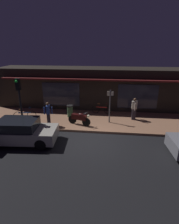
# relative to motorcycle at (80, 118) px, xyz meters

# --- Properties ---
(ground_plane) EXTENTS (60.00, 60.00, 0.00)m
(ground_plane) POSITION_rel_motorcycle_xyz_m (1.09, -1.89, -0.65)
(ground_plane) COLOR black
(sidewalk_slab) EXTENTS (18.00, 4.00, 0.15)m
(sidewalk_slab) POSITION_rel_motorcycle_xyz_m (1.09, 1.11, -0.57)
(sidewalk_slab) COLOR #8C6047
(sidewalk_slab) RESTS_ON ground_plane
(storefront_building) EXTENTS (18.00, 3.30, 3.60)m
(storefront_building) POSITION_rel_motorcycle_xyz_m (1.09, 4.50, 1.16)
(storefront_building) COLOR black
(storefront_building) RESTS_ON ground_plane
(motorcycle) EXTENTS (1.65, 0.75, 0.97)m
(motorcycle) POSITION_rel_motorcycle_xyz_m (0.00, 0.00, 0.00)
(motorcycle) COLOR black
(motorcycle) RESTS_ON sidewalk_slab
(bicycle_parked) EXTENTS (1.66, 0.42, 0.91)m
(bicycle_parked) POSITION_rel_motorcycle_xyz_m (1.41, 2.45, -0.14)
(bicycle_parked) COLOR black
(bicycle_parked) RESTS_ON sidewalk_slab
(bicycle_extra) EXTENTS (1.61, 0.55, 0.91)m
(bicycle_extra) POSITION_rel_motorcycle_xyz_m (-4.26, 0.48, -0.14)
(bicycle_extra) COLOR black
(bicycle_extra) RESTS_ON sidewalk_slab
(person_photographer) EXTENTS (0.62, 0.42, 1.67)m
(person_photographer) POSITION_rel_motorcycle_xyz_m (-2.14, -0.27, 0.38)
(person_photographer) COLOR #28232D
(person_photographer) RESTS_ON sidewalk_slab
(person_bystander) EXTENTS (0.38, 0.61, 1.67)m
(person_bystander) POSITION_rel_motorcycle_xyz_m (3.88, 1.46, 0.38)
(person_bystander) COLOR #28232D
(person_bystander) RESTS_ON sidewalk_slab
(sign_post) EXTENTS (0.44, 0.09, 2.40)m
(sign_post) POSITION_rel_motorcycle_xyz_m (2.06, 0.70, 0.86)
(sign_post) COLOR #47474C
(sign_post) RESTS_ON sidewalk_slab
(trash_bin) EXTENTS (0.48, 0.48, 0.93)m
(trash_bin) POSITION_rel_motorcycle_xyz_m (-1.00, 1.46, -0.03)
(trash_bin) COLOR #2D4C33
(trash_bin) RESTS_ON sidewalk_slab
(traffic_light_pole) EXTENTS (0.24, 0.33, 3.60)m
(traffic_light_pole) POSITION_rel_motorcycle_xyz_m (-3.43, -1.47, 1.83)
(traffic_light_pole) COLOR black
(traffic_light_pole) RESTS_ON ground_plane
(parked_car_far) EXTENTS (4.22, 2.05, 1.42)m
(parked_car_far) POSITION_rel_motorcycle_xyz_m (-3.07, -2.57, 0.06)
(parked_car_far) COLOR black
(parked_car_far) RESTS_ON ground_plane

